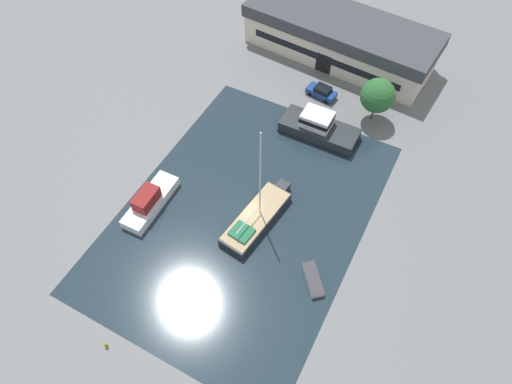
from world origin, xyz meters
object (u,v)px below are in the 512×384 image
Objects in this scene: quay_tree_near_building at (378,96)px; motor_cruiser at (319,127)px; cabin_boat at (150,201)px; sailboat_moored at (257,217)px; parked_car at (322,92)px; small_dinghy at (313,279)px; warehouse_building at (340,37)px.

quay_tree_near_building is 0.62× the size of motor_cruiser.
motor_cruiser is 1.22× the size of cabin_boat.
motor_cruiser is (0.76, 15.66, 0.53)m from sailboat_moored.
cabin_boat reaches higher than parked_car.
sailboat_moored is 1.69× the size of cabin_boat.
quay_tree_near_building is 22.77m from sailboat_moored.
cabin_boat is (-20.48, -0.14, 0.63)m from small_dinghy.
motor_cruiser is (3.92, -16.56, -1.86)m from warehouse_building.
warehouse_building is 38.03m from small_dinghy.
warehouse_building is 14.01m from quay_tree_near_building.
quay_tree_near_building reaches higher than warehouse_building.
warehouse_building reaches higher than parked_car.
quay_tree_near_building is 31.44m from cabin_boat.
warehouse_building is at bearing 16.42° from parked_car.
sailboat_moored is at bearing -79.33° from warehouse_building.
warehouse_building is 32.46m from sailboat_moored.
parked_car is 0.31× the size of sailboat_moored.
quay_tree_near_building is at bearing 81.74° from sailboat_moored.
parked_car is 0.43× the size of motor_cruiser.
small_dinghy is (8.63, -3.83, -0.36)m from sailboat_moored.
sailboat_moored is (1.68, -22.55, -0.13)m from parked_car.
parked_car is 28.33m from small_dinghy.
warehouse_building is at bearing -111.48° from small_dinghy.
parked_car is at bearing 19.45° from motor_cruiser.
cabin_boat reaches higher than small_dinghy.
cabin_boat is at bearing -154.17° from sailboat_moored.
warehouse_building reaches higher than small_dinghy.
sailboat_moored is 9.45m from small_dinghy.
sailboat_moored reaches higher than cabin_boat.
motor_cruiser is at bearing -131.17° from quay_tree_near_building.
motor_cruiser reaches higher than small_dinghy.
cabin_boat is (-11.85, -3.97, 0.27)m from sailboat_moored.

